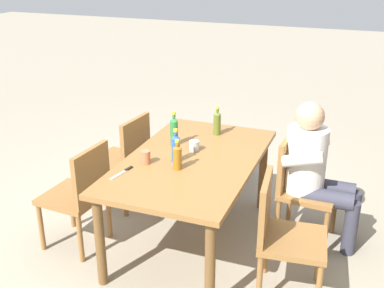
{
  "coord_description": "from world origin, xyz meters",
  "views": [
    {
      "loc": [
        3.14,
        1.2,
        2.24
      ],
      "look_at": [
        0.0,
        0.0,
        0.86
      ],
      "focal_mm": 44.71,
      "sensor_mm": 36.0,
      "label": 1
    }
  ],
  "objects_px": {
    "bottle_blue": "(176,148)",
    "backpack_by_near_side": "(229,158)",
    "chair_near_left": "(126,156)",
    "bottle_olive": "(217,122)",
    "chair_far_right": "(281,231)",
    "bottle_amber": "(177,157)",
    "person_in_white_shirt": "(315,167)",
    "dining_table": "(192,168)",
    "bottle_green": "(174,131)",
    "cup_terracotta": "(146,157)",
    "cup_steel": "(194,146)",
    "table_knife": "(123,172)",
    "chair_near_right": "(81,192)",
    "chair_far_left": "(300,184)"
  },
  "relations": [
    {
      "from": "bottle_blue",
      "to": "backpack_by_near_side",
      "type": "bearing_deg",
      "value": 178.24
    },
    {
      "from": "dining_table",
      "to": "bottle_amber",
      "type": "xyz_separation_m",
      "value": [
        0.21,
        -0.03,
        0.18
      ]
    },
    {
      "from": "chair_near_right",
      "to": "table_knife",
      "type": "bearing_deg",
      "value": 84.84
    },
    {
      "from": "bottle_amber",
      "to": "cup_terracotta",
      "type": "bearing_deg",
      "value": -90.65
    },
    {
      "from": "chair_near_right",
      "to": "bottle_amber",
      "type": "height_order",
      "value": "bottle_amber"
    },
    {
      "from": "bottle_amber",
      "to": "chair_near_right",
      "type": "bearing_deg",
      "value": -78.09
    },
    {
      "from": "bottle_amber",
      "to": "bottle_blue",
      "type": "height_order",
      "value": "bottle_blue"
    },
    {
      "from": "cup_terracotta",
      "to": "cup_steel",
      "type": "height_order",
      "value": "cup_terracotta"
    },
    {
      "from": "dining_table",
      "to": "backpack_by_near_side",
      "type": "height_order",
      "value": "dining_table"
    },
    {
      "from": "bottle_blue",
      "to": "table_knife",
      "type": "height_order",
      "value": "bottle_blue"
    },
    {
      "from": "chair_near_left",
      "to": "table_knife",
      "type": "bearing_deg",
      "value": 28.01
    },
    {
      "from": "cup_steel",
      "to": "table_knife",
      "type": "bearing_deg",
      "value": -30.85
    },
    {
      "from": "bottle_green",
      "to": "backpack_by_near_side",
      "type": "bearing_deg",
      "value": 169.88
    },
    {
      "from": "dining_table",
      "to": "cup_steel",
      "type": "relative_size",
      "value": 19.97
    },
    {
      "from": "bottle_green",
      "to": "cup_terracotta",
      "type": "relative_size",
      "value": 2.79
    },
    {
      "from": "bottle_green",
      "to": "bottle_amber",
      "type": "xyz_separation_m",
      "value": [
        0.42,
        0.2,
        -0.03
      ]
    },
    {
      "from": "chair_far_right",
      "to": "bottle_green",
      "type": "distance_m",
      "value": 1.24
    },
    {
      "from": "chair_far_right",
      "to": "bottle_blue",
      "type": "height_order",
      "value": "bottle_blue"
    },
    {
      "from": "chair_near_right",
      "to": "chair_far_right",
      "type": "height_order",
      "value": "same"
    },
    {
      "from": "bottle_blue",
      "to": "backpack_by_near_side",
      "type": "distance_m",
      "value": 1.46
    },
    {
      "from": "bottle_olive",
      "to": "chair_far_left",
      "type": "bearing_deg",
      "value": 76.53
    },
    {
      "from": "person_in_white_shirt",
      "to": "dining_table",
      "type": "bearing_deg",
      "value": -67.63
    },
    {
      "from": "chair_far_left",
      "to": "bottle_green",
      "type": "relative_size",
      "value": 3.03
    },
    {
      "from": "bottle_olive",
      "to": "table_knife",
      "type": "distance_m",
      "value": 1.05
    },
    {
      "from": "backpack_by_near_side",
      "to": "table_knife",
      "type": "bearing_deg",
      "value": -11.09
    },
    {
      "from": "dining_table",
      "to": "backpack_by_near_side",
      "type": "bearing_deg",
      "value": -177.47
    },
    {
      "from": "cup_steel",
      "to": "bottle_blue",
      "type": "bearing_deg",
      "value": -12.74
    },
    {
      "from": "chair_near_left",
      "to": "chair_near_right",
      "type": "distance_m",
      "value": 0.73
    },
    {
      "from": "chair_far_left",
      "to": "dining_table",
      "type": "bearing_deg",
      "value": -64.5
    },
    {
      "from": "bottle_olive",
      "to": "backpack_by_near_side",
      "type": "height_order",
      "value": "bottle_olive"
    },
    {
      "from": "dining_table",
      "to": "cup_terracotta",
      "type": "xyz_separation_m",
      "value": [
        0.21,
        -0.29,
        0.14
      ]
    },
    {
      "from": "chair_near_left",
      "to": "bottle_olive",
      "type": "bearing_deg",
      "value": 103.85
    },
    {
      "from": "chair_far_left",
      "to": "backpack_by_near_side",
      "type": "xyz_separation_m",
      "value": [
        -0.85,
        -0.84,
        -0.26
      ]
    },
    {
      "from": "person_in_white_shirt",
      "to": "bottle_green",
      "type": "height_order",
      "value": "person_in_white_shirt"
    },
    {
      "from": "cup_steel",
      "to": "table_knife",
      "type": "relative_size",
      "value": 0.34
    },
    {
      "from": "bottle_olive",
      "to": "chair_near_left",
      "type": "bearing_deg",
      "value": -76.15
    },
    {
      "from": "chair_far_right",
      "to": "bottle_amber",
      "type": "xyz_separation_m",
      "value": [
        -0.16,
        -0.82,
        0.35
      ]
    },
    {
      "from": "chair_far_left",
      "to": "cup_steel",
      "type": "relative_size",
      "value": 10.62
    },
    {
      "from": "bottle_blue",
      "to": "dining_table",
      "type": "bearing_deg",
      "value": 134.85
    },
    {
      "from": "dining_table",
      "to": "backpack_by_near_side",
      "type": "distance_m",
      "value": 1.3
    },
    {
      "from": "dining_table",
      "to": "person_in_white_shirt",
      "type": "relative_size",
      "value": 1.39
    },
    {
      "from": "bottle_green",
      "to": "bottle_blue",
      "type": "height_order",
      "value": "bottle_green"
    },
    {
      "from": "bottle_olive",
      "to": "backpack_by_near_side",
      "type": "relative_size",
      "value": 0.54
    },
    {
      "from": "chair_far_left",
      "to": "bottle_olive",
      "type": "xyz_separation_m",
      "value": [
        -0.18,
        -0.77,
        0.36
      ]
    },
    {
      "from": "chair_near_right",
      "to": "person_in_white_shirt",
      "type": "height_order",
      "value": "person_in_white_shirt"
    },
    {
      "from": "bottle_olive",
      "to": "bottle_green",
      "type": "bearing_deg",
      "value": -36.22
    },
    {
      "from": "bottle_olive",
      "to": "person_in_white_shirt",
      "type": "bearing_deg",
      "value": 77.76
    },
    {
      "from": "dining_table",
      "to": "person_in_white_shirt",
      "type": "bearing_deg",
      "value": 112.37
    },
    {
      "from": "chair_far_left",
      "to": "person_in_white_shirt",
      "type": "bearing_deg",
      "value": 86.66
    },
    {
      "from": "bottle_olive",
      "to": "cup_terracotta",
      "type": "bearing_deg",
      "value": -22.02
    }
  ]
}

